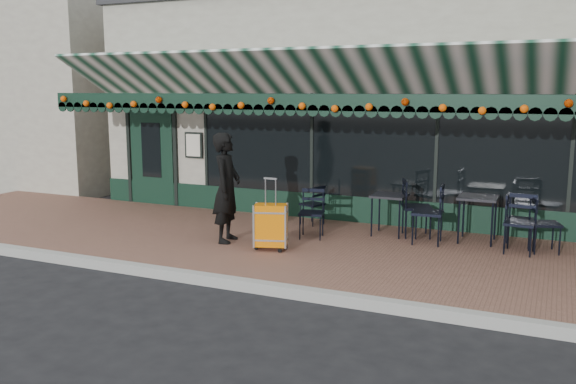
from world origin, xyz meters
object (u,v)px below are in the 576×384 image
at_px(chair_a_left, 428,213).
at_px(chair_a_right, 519,220).
at_px(chair_b_left, 312,204).
at_px(chair_a_front, 520,224).
at_px(cafe_table_b, 389,199).
at_px(chair_b_front, 312,214).
at_px(suitcase, 271,226).
at_px(woman, 227,188).
at_px(chair_a_extra, 545,224).
at_px(cafe_table_a, 478,201).
at_px(chair_b_right, 417,208).

xyz_separation_m(chair_a_left, chair_a_right, (1.40, 0.33, -0.06)).
relative_size(chair_a_left, chair_b_left, 1.33).
relative_size(chair_a_front, chair_b_left, 1.22).
distance_m(cafe_table_b, chair_b_front, 1.40).
bearing_deg(suitcase, woman, 150.10).
bearing_deg(cafe_table_b, chair_a_extra, -3.09).
distance_m(woman, cafe_table_a, 4.18).
bearing_deg(chair_b_right, suitcase, 112.86).
height_order(cafe_table_a, chair_a_front, chair_a_front).
distance_m(cafe_table_a, chair_a_right, 0.71).
distance_m(woman, chair_b_front, 1.52).
height_order(cafe_table_b, chair_a_front, chair_a_front).
height_order(chair_a_extra, chair_b_front, chair_a_extra).
distance_m(woman, suitcase, 1.06).
bearing_deg(cafe_table_b, cafe_table_a, 4.53).
xyz_separation_m(woman, chair_a_left, (3.08, 1.24, -0.41)).
bearing_deg(chair_a_left, suitcase, -61.37).
distance_m(cafe_table_a, cafe_table_b, 1.48).
distance_m(suitcase, chair_a_front, 3.88).
distance_m(woman, chair_a_right, 4.77).
height_order(suitcase, chair_a_front, suitcase).
bearing_deg(chair_b_right, woman, 99.26).
relative_size(chair_a_right, chair_a_extra, 1.00).
bearing_deg(chair_a_right, cafe_table_a, 81.16).
xyz_separation_m(cafe_table_a, chair_a_right, (0.66, -0.11, -0.25)).
bearing_deg(chair_a_front, cafe_table_a, 149.89).
xyz_separation_m(suitcase, chair_a_extra, (3.97, 1.62, 0.06)).
xyz_separation_m(woman, cafe_table_a, (3.82, 1.68, -0.22)).
xyz_separation_m(suitcase, chair_b_right, (1.92, 1.84, 0.12)).
height_order(chair_a_right, chair_a_extra, chair_a_extra).
xyz_separation_m(cafe_table_b, chair_b_right, (0.47, 0.08, -0.14)).
bearing_deg(cafe_table_b, chair_b_front, -146.69).
distance_m(chair_a_extra, chair_b_front, 3.73).
relative_size(cafe_table_a, cafe_table_b, 1.08).
bearing_deg(chair_a_front, suitcase, -154.68).
bearing_deg(woman, chair_b_right, -71.45).
bearing_deg(chair_a_right, chair_a_front, -173.59).
bearing_deg(chair_b_left, chair_b_front, 41.43).
bearing_deg(suitcase, chair_a_right, 8.74).
bearing_deg(chair_b_left, woman, -4.02).
distance_m(cafe_table_a, chair_b_left, 3.03).
height_order(chair_a_right, chair_a_front, chair_a_front).
xyz_separation_m(chair_a_front, chair_b_front, (-3.32, -0.40, -0.04)).
relative_size(woman, suitcase, 1.59).
height_order(chair_a_left, chair_a_right, chair_a_left).
bearing_deg(chair_b_front, chair_a_front, -6.65).
bearing_deg(chair_a_left, chair_b_right, -151.33).
relative_size(cafe_table_b, chair_b_left, 0.94).
distance_m(suitcase, chair_a_right, 3.99).
height_order(suitcase, chair_a_right, suitcase).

